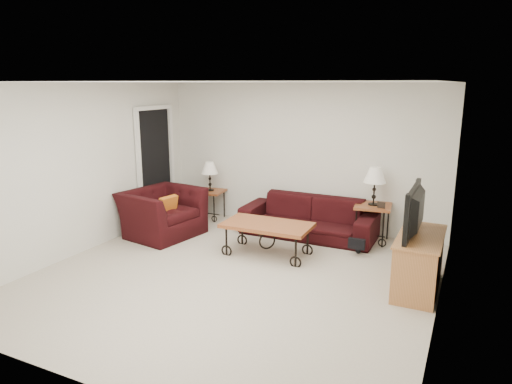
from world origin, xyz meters
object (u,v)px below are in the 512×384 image
Objects in this scene: armchair at (162,213)px; tv_stand at (419,262)px; sofa at (308,217)px; side_table_right at (372,223)px; lamp_left at (210,176)px; side_table_left at (210,204)px; television at (421,211)px; backpack at (359,238)px; coffee_table at (267,239)px; lamp_right at (374,186)px.

tv_stand is (4.11, -0.35, -0.04)m from armchair.
armchair is at bearing 175.13° from tv_stand.
side_table_right is (1.01, 0.18, -0.02)m from sofa.
side_table_left is at bearing 0.00° from lamp_left.
backpack is at bearing -133.96° from television.
armchair reaches higher than coffee_table.
tv_stand is at bearing -60.15° from lamp_right.
side_table_right is at bearing 0.00° from lamp_left.
backpack is (2.95, -0.65, -0.03)m from side_table_left.
tv_stand is at bearing -7.11° from coffee_table.
tv_stand is at bearing -60.15° from side_table_right.
side_table_right is 1.13× the size of lamp_left.
tv_stand is at bearing 90.00° from television.
lamp_left is 1.28m from armchair.
television is (1.88, -1.36, 0.67)m from sofa.
lamp_left is 4.21m from tv_stand.
lamp_left reaches higher than tv_stand.
lamp_left is at bearing 158.45° from tv_stand.
side_table_right is 3.05m from lamp_left.
television reaches higher than side_table_left.
side_table_right is 0.47× the size of coffee_table.
armchair is 4.12m from tv_stand.
side_table_right is 0.58× the size of television.
side_table_right is 0.61m from lamp_right.
tv_stand is 1.12× the size of television.
armchair is at bearing -159.76° from lamp_right.
backpack is at bearing -12.41° from side_table_left.
coffee_table and backpack have the same top height.
sofa is 4.11× the size of lamp_left.
sofa is 3.64× the size of lamp_right.
lamp_left is at bearing 0.00° from side_table_left.
backpack is at bearing -70.51° from armchair.
sofa is 2.06m from lamp_left.
lamp_right is 0.51× the size of armchair.
sofa is at bearing 159.52° from backpack.
television is at bearing -35.87° from sofa.
lamp_right is at bearing 0.00° from lamp_left.
lamp_left is at bearing 173.26° from backpack.
coffee_table is 1.24× the size of television.
lamp_left is at bearing -180.00° from lamp_right.
coffee_table is 2.28m from television.
side_table_right is 1.80m from coffee_table.
television reaches higher than armchair.
lamp_right is 0.93m from backpack.
television is (3.87, -1.54, 0.73)m from side_table_left.
side_table_right is 1.89m from television.
armchair is 4.15m from television.
coffee_table is at bearing -82.54° from armchair.
side_table_right reaches higher than backpack.
lamp_right is (3.01, 0.00, 0.10)m from lamp_left.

